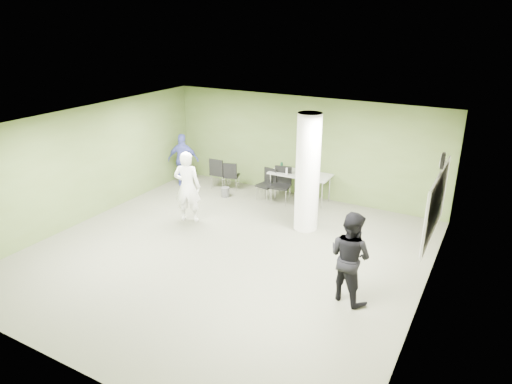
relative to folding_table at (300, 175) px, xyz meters
The scene contains 17 objects.
floor 3.63m from the folding_table, 92.22° to the right, with size 8.00×8.00×0.00m, color #4B4C3C.
ceiling 4.10m from the folding_table, 92.22° to the right, with size 8.00×8.00×0.00m, color white.
wall_back 0.81m from the folding_table, 106.86° to the left, with size 8.00×0.02×2.80m, color #4B5B2B.
wall_left 5.49m from the folding_table, 139.41° to the right, with size 0.02×8.00×2.80m, color #4B5B2B.
wall_right_cream 5.28m from the folding_table, 42.55° to the right, with size 0.02×8.00×2.80m, color beige.
column 1.89m from the folding_table, 60.84° to the right, with size 0.56×0.56×2.80m, color silver.
whiteboard 4.52m from the folding_table, 31.79° to the right, with size 0.05×2.30×1.30m.
wall_clock 4.73m from the folding_table, 31.78° to the right, with size 0.06×0.32×0.32m.
folding_table is the anchor object (origin of this frame).
wastebasket 2.17m from the folding_table, 158.76° to the right, with size 0.24×0.24×0.27m, color #4C4C4C.
chair_back_left 2.11m from the folding_table, behind, with size 0.54×0.54×0.85m.
chair_back_right 2.48m from the folding_table, behind, with size 0.48×0.48×0.94m.
chair_table_left 0.90m from the folding_table, 157.81° to the right, with size 0.51×0.51×0.88m.
chair_table_right 0.52m from the folding_table, 141.36° to the right, with size 0.57×0.57×0.99m.
woman_white 3.16m from the folding_table, 126.22° to the right, with size 0.65×0.43×1.79m, color white.
man_black 4.74m from the folding_table, 55.43° to the right, with size 0.82×0.64×1.70m, color black.
man_blue 3.58m from the folding_table, behind, with size 0.93×0.39×1.58m, color #4249A4.
Camera 1 is at (4.80, -7.30, 4.78)m, focal length 32.00 mm.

